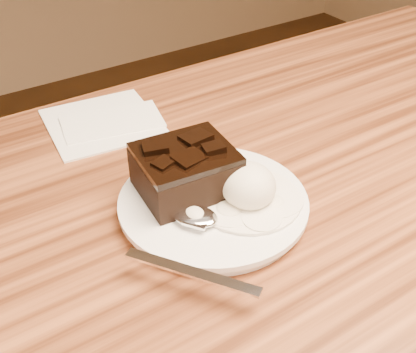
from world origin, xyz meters
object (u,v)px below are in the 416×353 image
spoon (195,217)px  napkin (102,122)px  brownie (186,173)px  plate (213,205)px  ice_cream_scoop (248,186)px

spoon → napkin: spoon is taller
brownie → napkin: brownie is taller
plate → spoon: bearing=-150.7°
ice_cream_scoop → brownie: bearing=131.6°
ice_cream_scoop → spoon: size_ratio=0.32×
ice_cream_scoop → spoon: (-0.06, 0.00, -0.01)m
brownie → ice_cream_scoop: size_ratio=1.61×
brownie → ice_cream_scoop: brownie is taller
brownie → napkin: 0.21m
plate → ice_cream_scoop: (0.03, -0.02, 0.03)m
plate → brownie: (-0.02, 0.03, 0.03)m
spoon → napkin: 0.26m
plate → napkin: (-0.02, 0.24, -0.01)m
napkin → plate: bearing=-84.5°
spoon → plate: bearing=-5.0°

